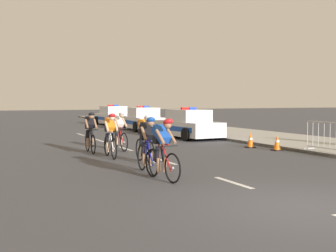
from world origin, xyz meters
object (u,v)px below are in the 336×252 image
Objects in this scene: cyclist_second at (148,144)px; traffic_cone_mid at (277,143)px; crowd_barrier_middle at (330,137)px; traffic_cone_near at (250,140)px; cyclist_fifth at (90,132)px; police_car_second at (143,120)px; cyclist_sixth at (119,130)px; police_car_third at (113,116)px; cyclist_fourth at (110,135)px; cyclist_lead at (162,148)px; cyclist_third at (145,138)px; police_car_nearest at (188,125)px.

cyclist_second is 2.69× the size of traffic_cone_mid.
traffic_cone_near is at bearing 108.52° from crowd_barrier_middle.
police_car_second reaches higher than cyclist_fifth.
traffic_cone_mid is (0.68, -12.81, -0.37)m from police_car_second.
cyclist_sixth is 6.17m from traffic_cone_mid.
traffic_cone_mid is at bearing -87.99° from police_car_third.
cyclist_fourth is 2.25m from cyclist_sixth.
police_car_third is at bearing 91.09° from traffic_cone_near.
cyclist_lead is 17.75m from police_car_second.
cyclist_lead and cyclist_second have the same top height.
cyclist_fourth is 19.73m from police_car_third.
traffic_cone_near is (-1.10, 3.27, -0.34)m from crowd_barrier_middle.
cyclist_lead is at bearing -98.76° from cyclist_sixth.
police_car_third is at bearing 93.85° from crowd_barrier_middle.
cyclist_fourth is (0.03, 4.53, 0.00)m from cyclist_lead.
cyclist_third is 14.76m from police_car_second.
cyclist_lead is 7.68m from traffic_cone_mid.
traffic_cone_near is at bearing -88.91° from police_car_third.
cyclist_third is 1.00× the size of cyclist_sixth.
cyclist_lead reaches higher than traffic_cone_near.
cyclist_second is 16.70m from police_car_second.
cyclist_fourth is at bearing 90.16° from cyclist_second.
cyclist_fourth is 0.38× the size of police_car_third.
police_car_nearest is (5.22, 7.38, -0.11)m from cyclist_third.
traffic_cone_mid is (0.34, -1.30, 0.00)m from traffic_cone_near.
cyclist_second is 0.38× the size of police_car_third.
cyclist_lead is 1.00× the size of cyclist_third.
cyclist_sixth is 5.42m from traffic_cone_near.
cyclist_fourth and cyclist_sixth have the same top height.
cyclist_sixth is 11.31m from police_car_second.
police_car_third is at bearing 72.70° from cyclist_fourth.
traffic_cone_near is (6.47, -1.02, -0.48)m from cyclist_fifth.
cyclist_fifth reaches higher than traffic_cone_mid.
cyclist_fourth is 13.55m from police_car_second.
traffic_cone_near is (0.34, -5.08, -0.37)m from police_car_nearest.
cyclist_lead is at bearing -92.31° from cyclist_second.
cyclist_lead is at bearing -149.13° from traffic_cone_mid.
police_car_second is at bearing 93.05° from traffic_cone_mid.
cyclist_third and cyclist_fifth have the same top height.
cyclist_sixth is at bearing -106.22° from police_car_third.
traffic_cone_near is at bearing 33.71° from cyclist_second.
crowd_barrier_middle is at bearing -8.34° from cyclist_third.
cyclist_sixth reaches higher than traffic_cone_mid.
police_car_nearest reaches higher than traffic_cone_mid.
traffic_cone_near is (6.21, 0.71, -0.48)m from cyclist_fourth.
police_car_third reaches higher than cyclist_fourth.
police_car_second is 6.62m from police_car_third.
cyclist_second is at bearing 87.69° from cyclist_lead.
cyclist_sixth is 17.51m from police_car_third.
cyclist_third is 6.00m from traffic_cone_mid.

